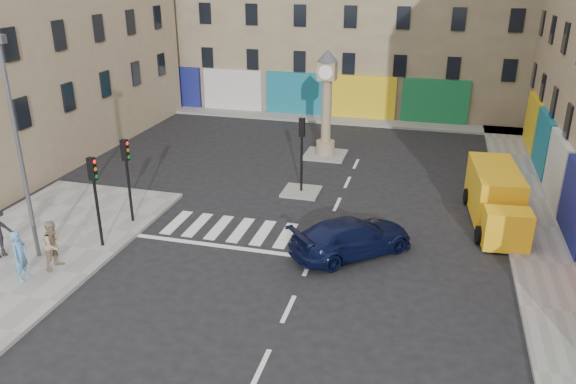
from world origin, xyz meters
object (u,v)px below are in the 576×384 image
at_px(traffic_light_island, 302,143).
at_px(yellow_van, 496,197).
at_px(traffic_light_left_far, 127,168).
at_px(clock_pillar, 327,97).
at_px(navy_sedan, 352,237).
at_px(pedestrian_blue, 20,256).
at_px(traffic_light_left_near, 95,188).
at_px(pedestrian_tan, 54,245).
at_px(lamp_post, 17,140).

distance_m(traffic_light_island, yellow_van, 9.18).
bearing_deg(traffic_light_left_far, clock_pillar, 61.06).
bearing_deg(traffic_light_island, navy_sedan, -58.90).
xyz_separation_m(traffic_light_left_far, navy_sedan, (9.70, -0.24, -1.89)).
bearing_deg(traffic_light_left_far, pedestrian_blue, -103.25).
bearing_deg(traffic_light_left_far, yellow_van, 16.12).
distance_m(traffic_light_left_near, pedestrian_tan, 2.58).
xyz_separation_m(yellow_van, pedestrian_blue, (-16.58, -9.84, -0.04)).
bearing_deg(traffic_light_left_near, yellow_van, 24.03).
distance_m(lamp_post, pedestrian_blue, 4.09).
distance_m(traffic_light_island, navy_sedan, 6.84).
bearing_deg(traffic_light_left_near, pedestrian_blue, -112.94).
xyz_separation_m(traffic_light_left_far, pedestrian_blue, (-1.27, -5.41, -1.54)).
bearing_deg(traffic_light_left_far, lamp_post, -116.57).
relative_size(lamp_post, yellow_van, 1.31).
bearing_deg(pedestrian_tan, yellow_van, -49.47).
height_order(traffic_light_left_near, navy_sedan, traffic_light_left_near).
xyz_separation_m(clock_pillar, pedestrian_tan, (-6.93, -15.77, -2.46)).
xyz_separation_m(lamp_post, pedestrian_tan, (1.27, -0.58, -3.71)).
xyz_separation_m(traffic_light_left_far, traffic_light_island, (6.30, 5.40, -0.03)).
bearing_deg(traffic_light_island, traffic_light_left_far, -139.40).
bearing_deg(yellow_van, traffic_light_left_near, -160.95).
height_order(traffic_light_island, navy_sedan, traffic_light_island).
height_order(yellow_van, pedestrian_tan, yellow_van).
height_order(traffic_light_left_near, traffic_light_island, traffic_light_left_near).
bearing_deg(lamp_post, yellow_van, 25.55).
xyz_separation_m(clock_pillar, navy_sedan, (3.40, -11.63, -2.82)).
bearing_deg(clock_pillar, traffic_light_island, -90.00).
bearing_deg(traffic_light_left_near, traffic_light_left_far, 90.00).
xyz_separation_m(traffic_light_island, pedestrian_tan, (-6.93, -9.78, -1.51)).
height_order(traffic_light_island, pedestrian_blue, traffic_light_island).
bearing_deg(yellow_van, pedestrian_blue, -154.31).
relative_size(traffic_light_left_far, yellow_van, 0.59).
xyz_separation_m(lamp_post, yellow_van, (17.21, 8.22, -3.68)).
distance_m(pedestrian_blue, pedestrian_tan, 1.21).
relative_size(lamp_post, pedestrian_blue, 4.46).
bearing_deg(yellow_van, lamp_post, -159.43).
bearing_deg(traffic_light_left_far, navy_sedan, -1.41).
relative_size(traffic_light_island, yellow_van, 0.59).
xyz_separation_m(traffic_light_left_near, pedestrian_tan, (-0.63, -1.98, -1.54)).
bearing_deg(pedestrian_blue, pedestrian_tan, -38.27).
distance_m(traffic_light_island, lamp_post, 12.52).
height_order(traffic_light_island, yellow_van, traffic_light_island).
bearing_deg(traffic_light_island, pedestrian_blue, -125.02).
distance_m(navy_sedan, yellow_van, 7.30).
relative_size(traffic_light_left_far, clock_pillar, 0.61).
bearing_deg(pedestrian_tan, traffic_light_left_far, 3.38).
relative_size(pedestrian_blue, pedestrian_tan, 0.99).
height_order(navy_sedan, pedestrian_blue, pedestrian_blue).
distance_m(traffic_light_left_near, traffic_light_island, 10.03).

